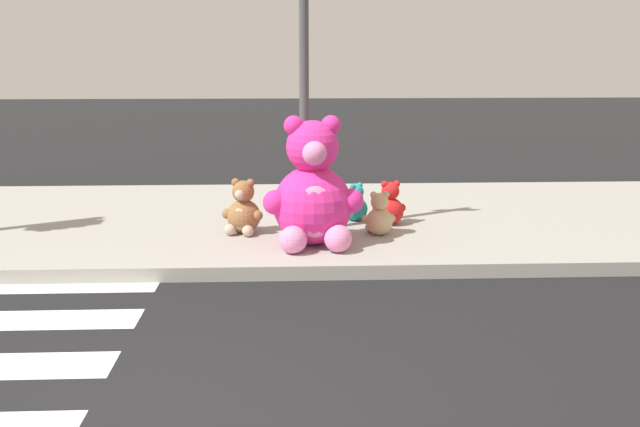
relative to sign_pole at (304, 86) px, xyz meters
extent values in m
cube|color=#9E9B93|center=(-1.00, 0.80, -1.77)|extent=(28.00, 4.40, 0.15)
cylinder|color=#4C4C51|center=(0.00, 0.00, -0.10)|extent=(0.11, 0.11, 3.20)
sphere|color=#F22D93|center=(0.08, -0.55, -1.26)|extent=(0.87, 0.87, 0.87)
ellipsoid|color=pink|center=(0.09, -0.86, -1.26)|extent=(0.49, 0.22, 0.56)
sphere|color=#F22D93|center=(0.08, -0.55, -0.62)|extent=(0.57, 0.57, 0.57)
sphere|color=pink|center=(0.09, -0.79, -0.65)|extent=(0.26, 0.26, 0.26)
sphere|color=#F22D93|center=(0.27, -0.54, -0.39)|extent=(0.22, 0.22, 0.22)
sphere|color=#F22D93|center=(0.49, -0.63, -1.20)|extent=(0.27, 0.27, 0.27)
sphere|color=pink|center=(0.33, -0.90, -1.55)|extent=(0.30, 0.30, 0.30)
sphere|color=#F22D93|center=(-0.12, -0.56, -0.39)|extent=(0.22, 0.22, 0.22)
sphere|color=#F22D93|center=(-0.33, -0.68, -1.20)|extent=(0.27, 0.27, 0.27)
sphere|color=pink|center=(-0.14, -0.93, -1.55)|extent=(0.30, 0.30, 0.30)
sphere|color=teal|center=(0.66, 0.51, -1.55)|extent=(0.29, 0.29, 0.29)
ellipsoid|color=#7BBFBC|center=(0.58, 0.58, -1.55)|extent=(0.16, 0.16, 0.19)
sphere|color=teal|center=(0.66, 0.51, -1.33)|extent=(0.19, 0.19, 0.19)
sphere|color=#7BBFBC|center=(0.60, 0.57, -1.34)|extent=(0.09, 0.09, 0.09)
sphere|color=teal|center=(0.61, 0.46, -1.25)|extent=(0.07, 0.07, 0.07)
sphere|color=teal|center=(0.53, 0.44, -1.53)|extent=(0.09, 0.09, 0.09)
sphere|color=#7BBFBC|center=(0.51, 0.54, -1.65)|extent=(0.10, 0.10, 0.10)
sphere|color=teal|center=(0.70, 0.55, -1.25)|extent=(0.07, 0.07, 0.07)
sphere|color=teal|center=(0.73, 0.63, -1.53)|extent=(0.09, 0.09, 0.09)
sphere|color=#7BBFBC|center=(0.63, 0.65, -1.65)|extent=(0.10, 0.10, 0.10)
sphere|color=olive|center=(-0.72, -0.04, -1.50)|extent=(0.40, 0.40, 0.40)
ellipsoid|color=tan|center=(-0.76, -0.17, -1.50)|extent=(0.23, 0.15, 0.26)
sphere|color=olive|center=(-0.72, -0.04, -1.20)|extent=(0.26, 0.26, 0.26)
sphere|color=tan|center=(-0.75, -0.14, -1.22)|extent=(0.12, 0.12, 0.12)
sphere|color=olive|center=(-0.63, -0.06, -1.10)|extent=(0.10, 0.10, 0.10)
sphere|color=olive|center=(-0.55, -0.14, -1.47)|extent=(0.12, 0.12, 0.12)
sphere|color=tan|center=(-0.66, -0.23, -1.63)|extent=(0.14, 0.14, 0.14)
sphere|color=olive|center=(-0.80, -0.01, -1.10)|extent=(0.10, 0.10, 0.10)
sphere|color=olive|center=(-0.91, -0.03, -1.47)|extent=(0.12, 0.12, 0.12)
sphere|color=tan|center=(-0.87, -0.17, -1.63)|extent=(0.14, 0.14, 0.14)
sphere|color=tan|center=(0.86, -0.21, -1.54)|extent=(0.32, 0.32, 0.32)
ellipsoid|color=beige|center=(0.85, -0.09, -1.54)|extent=(0.18, 0.08, 0.21)
sphere|color=tan|center=(0.86, -0.21, -1.30)|extent=(0.21, 0.21, 0.21)
sphere|color=beige|center=(0.85, -0.12, -1.32)|extent=(0.09, 0.09, 0.09)
sphere|color=tan|center=(0.79, -0.21, -1.22)|extent=(0.08, 0.08, 0.08)
sphere|color=tan|center=(0.71, -0.18, -1.52)|extent=(0.10, 0.10, 0.10)
sphere|color=beige|center=(0.76, -0.08, -1.64)|extent=(0.11, 0.11, 0.11)
sphere|color=tan|center=(0.93, -0.20, -1.22)|extent=(0.08, 0.08, 0.08)
sphere|color=tan|center=(1.01, -0.16, -1.52)|extent=(0.10, 0.10, 0.10)
sphere|color=beige|center=(0.94, -0.07, -1.64)|extent=(0.11, 0.11, 0.11)
sphere|color=white|center=(0.12, 0.83, -1.52)|extent=(0.36, 0.36, 0.36)
ellipsoid|color=white|center=(0.00, 0.79, -1.52)|extent=(0.14, 0.21, 0.24)
sphere|color=white|center=(0.12, 0.83, -1.25)|extent=(0.24, 0.24, 0.24)
sphere|color=white|center=(0.03, 0.80, -1.26)|extent=(0.11, 0.11, 0.11)
sphere|color=white|center=(0.15, 0.76, -1.15)|extent=(0.09, 0.09, 0.09)
sphere|color=white|center=(0.13, 0.66, -1.49)|extent=(0.11, 0.11, 0.11)
sphere|color=white|center=(0.01, 0.69, -1.64)|extent=(0.12, 0.12, 0.12)
sphere|color=white|center=(0.09, 0.91, -1.15)|extent=(0.09, 0.09, 0.09)
sphere|color=white|center=(0.02, 0.98, -1.49)|extent=(0.11, 0.11, 0.11)
sphere|color=white|center=(-0.06, 0.88, -1.64)|extent=(0.12, 0.12, 0.12)
sphere|color=red|center=(1.05, 0.29, -1.53)|extent=(0.34, 0.34, 0.34)
ellipsoid|color=#DB7B7B|center=(1.04, 0.41, -1.53)|extent=(0.19, 0.10, 0.22)
sphere|color=red|center=(1.05, 0.29, -1.28)|extent=(0.22, 0.22, 0.22)
sphere|color=#DB7B7B|center=(1.04, 0.38, -1.29)|extent=(0.10, 0.10, 0.10)
sphere|color=red|center=(0.98, 0.28, -1.19)|extent=(0.08, 0.08, 0.08)
sphere|color=red|center=(0.89, 0.31, -1.50)|extent=(0.11, 0.11, 0.11)
sphere|color=#DB7B7B|center=(0.94, 0.42, -1.64)|extent=(0.12, 0.12, 0.12)
sphere|color=red|center=(1.13, 0.30, -1.19)|extent=(0.08, 0.08, 0.08)
sphere|color=red|center=(1.21, 0.35, -1.50)|extent=(0.11, 0.11, 0.11)
sphere|color=#DB7B7B|center=(1.13, 0.44, -1.64)|extent=(0.12, 0.12, 0.12)
camera|label=1|loc=(-0.16, -8.06, 0.40)|focal=39.37mm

